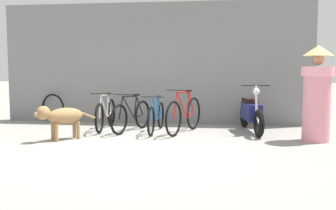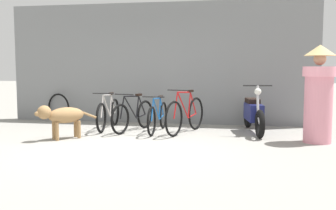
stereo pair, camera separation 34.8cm
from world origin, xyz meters
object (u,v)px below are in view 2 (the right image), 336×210
(bicycle_2, at_px, (158,117))
(stray_dog, at_px, (62,116))
(bicycle_1, at_px, (133,116))
(motorcycle, at_px, (253,114))
(bicycle_0, at_px, (108,114))
(person_in_robes, at_px, (319,92))
(spare_tire_left, at_px, (59,107))
(bicycle_3, at_px, (186,115))

(bicycle_2, relative_size, stray_dog, 1.69)
(bicycle_1, xyz_separation_m, motorcycle, (2.54, 0.29, 0.06))
(bicycle_1, bearing_deg, bicycle_0, -90.21)
(bicycle_0, bearing_deg, bicycle_1, 69.23)
(person_in_robes, bearing_deg, bicycle_1, -11.72)
(bicycle_0, xyz_separation_m, person_in_robes, (4.30, -0.83, 0.58))
(motorcycle, bearing_deg, bicycle_0, -97.26)
(bicycle_1, xyz_separation_m, stray_dog, (-1.08, -1.19, 0.12))
(bicycle_1, bearing_deg, bicycle_2, 105.26)
(bicycle_0, relative_size, spare_tire_left, 2.41)
(bicycle_1, distance_m, bicycle_3, 1.14)
(bicycle_3, bearing_deg, motorcycle, 120.94)
(bicycle_0, relative_size, bicycle_2, 1.05)
(bicycle_0, height_order, stray_dog, bicycle_0)
(bicycle_3, bearing_deg, bicycle_0, -78.99)
(bicycle_1, xyz_separation_m, person_in_robes, (3.67, -0.63, 0.58))
(bicycle_1, bearing_deg, stray_dog, -24.72)
(bicycle_3, height_order, spare_tire_left, bicycle_3)
(bicycle_0, height_order, spare_tire_left, bicycle_0)
(bicycle_1, xyz_separation_m, bicycle_2, (0.54, -0.02, -0.01))
(bicycle_0, xyz_separation_m, bicycle_1, (0.63, -0.20, -0.00))
(bicycle_1, distance_m, spare_tire_left, 2.56)
(bicycle_1, height_order, bicycle_2, bicycle_1)
(bicycle_3, bearing_deg, stray_dog, -44.05)
(bicycle_0, height_order, bicycle_3, bicycle_3)
(bicycle_3, distance_m, spare_tire_left, 3.62)
(person_in_robes, bearing_deg, spare_tire_left, -18.58)
(bicycle_1, xyz_separation_m, spare_tire_left, (-2.29, 1.14, 0.02))
(spare_tire_left, bearing_deg, person_in_robes, -16.57)
(bicycle_0, distance_m, motorcycle, 3.18)
(bicycle_1, height_order, stray_dog, bicycle_1)
(person_in_robes, relative_size, spare_tire_left, 2.49)
(bicycle_2, height_order, stray_dog, bicycle_2)
(bicycle_2, bearing_deg, bicycle_0, -99.07)
(motorcycle, bearing_deg, stray_dog, -76.66)
(bicycle_2, height_order, spare_tire_left, bicycle_2)
(bicycle_1, bearing_deg, motorcycle, 114.08)
(bicycle_1, relative_size, motorcycle, 0.81)
(bicycle_0, distance_m, bicycle_3, 1.79)
(bicycle_1, bearing_deg, person_in_robes, 97.91)
(bicycle_0, relative_size, bicycle_1, 1.11)
(bicycle_2, relative_size, motorcycle, 0.86)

